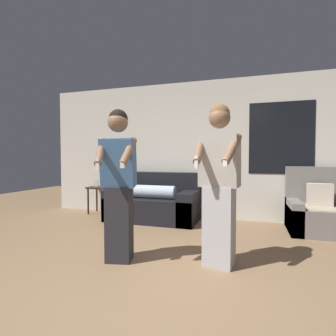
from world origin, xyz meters
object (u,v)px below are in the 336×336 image
couch (154,203)px  side_table (102,190)px  person_right (219,183)px  armchair (319,212)px  person_left (119,183)px

couch → side_table: couch is taller
person_right → armchair: bearing=52.4°
armchair → person_right: bearing=-127.6°
couch → person_left: (0.33, -2.02, 0.59)m
side_table → person_left: (1.59, -2.23, 0.42)m
armchair → person_right: size_ratio=0.59×
armchair → side_table: bearing=176.9°
armchair → person_right: (-1.39, -1.80, 0.58)m
armchair → couch: bearing=179.9°
armchair → person_left: (-2.49, -2.01, 0.58)m
armchair → person_left: size_ratio=0.60×
side_table → person_left: 2.78m
person_left → person_right: size_ratio=0.98×
armchair → person_right: person_right is taller
couch → armchair: bearing=-0.1°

